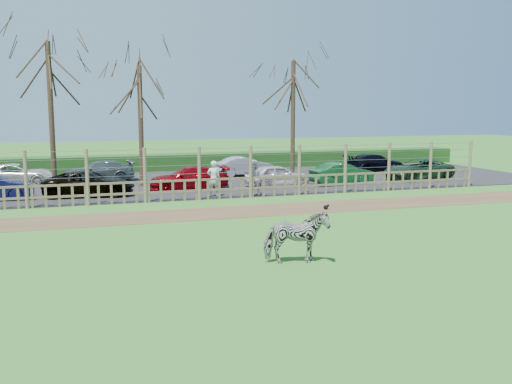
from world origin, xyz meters
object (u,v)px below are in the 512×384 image
object	(u,v)px
tree_right	(293,91)
visitor_a	(214,179)
car_5	(342,173)
car_9	(98,171)
car_8	(17,175)
tree_mid	(140,97)
car_4	(277,175)
tree_left	(49,80)
zebra	(296,237)
car_13	(375,163)
car_11	(245,166)
car_2	(89,184)
crow	(326,207)
visitor_b	(253,178)
car_3	(189,178)
car_6	(418,169)

from	to	relation	value
tree_right	visitor_a	xyz separation A→B (m)	(-6.16, -5.35, -4.34)
car_5	car_9	size ratio (longest dim) A/B	0.88
car_8	visitor_a	bearing A→B (deg)	-120.50
tree_mid	car_4	size ratio (longest dim) A/B	1.94
tree_left	visitor_a	world-z (taller)	tree_left
zebra	car_13	size ratio (longest dim) A/B	0.42
car_11	car_2	bearing A→B (deg)	117.57
car_8	car_11	size ratio (longest dim) A/B	1.19
crow	car_8	distance (m)	17.73
tree_right	car_9	distance (m)	12.32
visitor_b	car_9	size ratio (longest dim) A/B	0.42
tree_right	zebra	size ratio (longest dim) A/B	4.20
car_4	tree_mid	bearing A→B (deg)	67.39
car_9	car_3	bearing A→B (deg)	38.07
tree_mid	car_13	xyz separation A→B (m)	(15.59, 2.28, -4.23)
tree_right	car_11	bearing A→B (deg)	134.24
car_5	car_6	distance (m)	5.30
car_6	tree_right	bearing A→B (deg)	-116.97
visitor_b	crow	world-z (taller)	visitor_b
car_4	car_13	world-z (taller)	same
tree_mid	car_3	world-z (taller)	tree_mid
tree_right	visitor_b	bearing A→B (deg)	-127.32
zebra	car_13	distance (m)	23.58
tree_left	crow	size ratio (longest dim) A/B	29.29
crow	car_8	bearing A→B (deg)	137.68
zebra	car_4	world-z (taller)	zebra
car_5	car_13	bearing A→B (deg)	-50.57
tree_mid	zebra	bearing A→B (deg)	-82.71
car_9	car_11	bearing A→B (deg)	87.29
tree_mid	car_11	distance (m)	8.42
visitor_b	car_13	xyz separation A→B (m)	(10.83, 7.33, -0.26)
visitor_a	visitor_b	bearing A→B (deg)	-168.51
car_4	car_13	size ratio (longest dim) A/B	0.85
zebra	car_4	distance (m)	15.41
car_6	visitor_a	bearing A→B (deg)	-84.65
visitor_a	car_8	bearing A→B (deg)	-20.02
car_3	car_8	xyz separation A→B (m)	(-8.69, 4.48, 0.00)
visitor_a	visitor_b	world-z (taller)	same
car_5	tree_right	bearing A→B (deg)	22.55
visitor_a	visitor_b	size ratio (longest dim) A/B	1.00
car_2	car_8	world-z (taller)	same
car_8	car_13	distance (m)	22.15
car_5	car_11	world-z (taller)	same
zebra	crow	size ratio (longest dim) A/B	6.50
zebra	crow	world-z (taller)	zebra
tree_left	car_6	distance (m)	21.12
zebra	car_13	world-z (taller)	zebra
visitor_b	car_4	world-z (taller)	visitor_b
car_4	car_11	size ratio (longest dim) A/B	0.97
crow	car_9	bearing A→B (deg)	125.75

